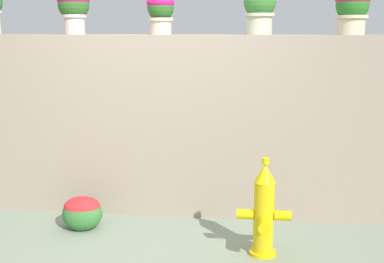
{
  "coord_description": "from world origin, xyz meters",
  "views": [
    {
      "loc": [
        0.82,
        -3.87,
        1.9
      ],
      "look_at": [
        0.3,
        0.9,
        0.9
      ],
      "focal_mm": 46.82,
      "sensor_mm": 36.0,
      "label": 1
    }
  ],
  "objects_px": {
    "potted_plant_4": "(260,5)",
    "potted_plant_5": "(352,7)",
    "potted_plant_3": "(161,10)",
    "fire_hydrant": "(264,212)",
    "flower_bush_left": "(82,211)",
    "potted_plant_2": "(74,6)"
  },
  "relations": [
    {
      "from": "potted_plant_3",
      "to": "fire_hydrant",
      "type": "relative_size",
      "value": 0.46
    },
    {
      "from": "potted_plant_4",
      "to": "flower_bush_left",
      "type": "xyz_separation_m",
      "value": [
        -1.65,
        -0.61,
        -1.94
      ]
    },
    {
      "from": "potted_plant_4",
      "to": "flower_bush_left",
      "type": "bearing_deg",
      "value": -159.64
    },
    {
      "from": "potted_plant_3",
      "to": "flower_bush_left",
      "type": "relative_size",
      "value": 1.01
    },
    {
      "from": "fire_hydrant",
      "to": "flower_bush_left",
      "type": "height_order",
      "value": "fire_hydrant"
    },
    {
      "from": "fire_hydrant",
      "to": "potted_plant_2",
      "type": "bearing_deg",
      "value": 153.2
    },
    {
      "from": "potted_plant_2",
      "to": "potted_plant_3",
      "type": "relative_size",
      "value": 1.14
    },
    {
      "from": "potted_plant_4",
      "to": "potted_plant_5",
      "type": "height_order",
      "value": "potted_plant_4"
    },
    {
      "from": "potted_plant_4",
      "to": "flower_bush_left",
      "type": "relative_size",
      "value": 1.21
    },
    {
      "from": "potted_plant_3",
      "to": "fire_hydrant",
      "type": "height_order",
      "value": "potted_plant_3"
    },
    {
      "from": "potted_plant_3",
      "to": "potted_plant_5",
      "type": "xyz_separation_m",
      "value": [
        1.84,
        0.01,
        0.02
      ]
    },
    {
      "from": "potted_plant_5",
      "to": "fire_hydrant",
      "type": "relative_size",
      "value": 0.51
    },
    {
      "from": "potted_plant_4",
      "to": "potted_plant_5",
      "type": "distance_m",
      "value": 0.87
    },
    {
      "from": "potted_plant_5",
      "to": "flower_bush_left",
      "type": "distance_m",
      "value": 3.22
    },
    {
      "from": "potted_plant_2",
      "to": "potted_plant_5",
      "type": "bearing_deg",
      "value": 0.94
    },
    {
      "from": "potted_plant_5",
      "to": "potted_plant_2",
      "type": "bearing_deg",
      "value": -179.06
    },
    {
      "from": "potted_plant_5",
      "to": "fire_hydrant",
      "type": "height_order",
      "value": "potted_plant_5"
    },
    {
      "from": "potted_plant_3",
      "to": "flower_bush_left",
      "type": "distance_m",
      "value": 2.1
    },
    {
      "from": "potted_plant_4",
      "to": "potted_plant_5",
      "type": "relative_size",
      "value": 1.07
    },
    {
      "from": "potted_plant_3",
      "to": "fire_hydrant",
      "type": "xyz_separation_m",
      "value": [
        1.03,
        -0.99,
        -1.68
      ]
    },
    {
      "from": "potted_plant_3",
      "to": "potted_plant_5",
      "type": "relative_size",
      "value": 0.89
    },
    {
      "from": "potted_plant_2",
      "to": "potted_plant_5",
      "type": "relative_size",
      "value": 1.02
    }
  ]
}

